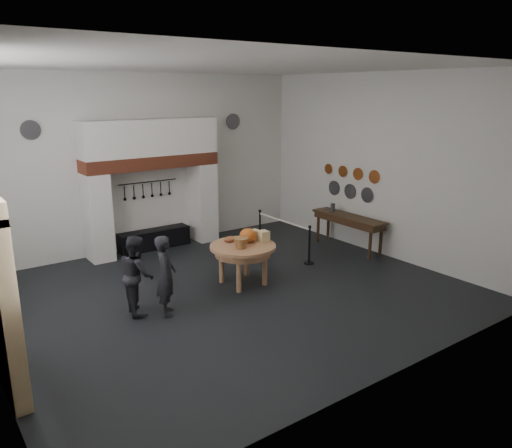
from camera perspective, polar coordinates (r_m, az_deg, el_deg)
floor at (r=10.46m, az=-2.84°, el=-7.78°), size 9.00×8.00×0.02m
ceiling at (r=9.66m, az=-3.20°, el=17.66°), size 9.00×8.00×0.02m
wall_back at (r=13.31m, az=-12.51°, el=6.89°), size 9.00×0.02×4.50m
wall_front at (r=6.89m, az=15.43°, el=-0.68°), size 9.00×0.02×4.50m
wall_right at (r=12.80m, az=14.25°, el=6.47°), size 0.02×8.00×4.50m
chimney_pier_left at (r=12.69m, az=-17.66°, el=0.74°), size 0.55×0.70×2.15m
chimney_pier_right at (r=13.86m, az=-6.06°, el=2.53°), size 0.55×0.70×2.15m
hearth_brick_band at (r=12.98m, az=-11.89°, el=6.99°), size 3.50×0.72×0.32m
chimney_hood at (r=12.92m, az=-12.04°, el=9.67°), size 3.50×0.70×0.90m
iron_range at (r=13.48m, az=-11.55°, el=-1.68°), size 1.90×0.45×0.50m
utensil_rail at (r=13.31m, az=-12.24°, el=4.72°), size 1.60×0.02×0.02m
door_jamb_near at (r=7.02m, az=-26.27°, el=-9.70°), size 0.22×0.30×2.60m
work_table at (r=10.61m, az=-1.51°, el=-2.60°), size 1.55×1.55×0.07m
pumpkin at (r=10.75m, az=-0.94°, el=-1.31°), size 0.36×0.36×0.31m
cheese_block_big at (r=10.81m, az=0.82°, el=-1.41°), size 0.22×0.22×0.24m
cheese_block_small at (r=11.03m, az=-0.19°, el=-1.17°), size 0.18×0.18×0.20m
wicker_basket at (r=10.37m, az=-1.73°, el=-2.18°), size 0.35×0.35×0.22m
bread_loaf at (r=10.81m, az=-3.00°, el=-1.73°), size 0.31×0.18×0.13m
visitor_near at (r=9.36m, az=-10.25°, el=-5.80°), size 0.57×0.66×1.53m
visitor_far at (r=9.56m, az=-13.47°, el=-5.62°), size 0.68×0.81×1.50m
side_table at (r=13.20m, az=10.55°, el=0.81°), size 0.55×2.20×0.06m
pewter_jug at (r=13.57m, az=8.76°, el=1.89°), size 0.12×0.12×0.22m
copper_pan_a at (r=12.94m, az=13.37°, el=5.26°), size 0.03×0.34×0.34m
copper_pan_b at (r=13.30m, az=11.58°, el=5.62°), size 0.03×0.32×0.32m
copper_pan_c at (r=13.67m, az=9.89°, el=5.95°), size 0.03×0.30×0.30m
copper_pan_d at (r=14.05m, az=8.28°, el=6.26°), size 0.03×0.28×0.28m
pewter_plate_left at (r=13.16m, az=12.59°, el=3.25°), size 0.03×0.40×0.40m
pewter_plate_mid at (r=13.55m, az=10.70°, el=3.69°), size 0.03×0.40×0.40m
pewter_plate_right at (r=13.96m, az=8.92°, el=4.10°), size 0.03×0.40×0.40m
pewter_plate_back_left at (r=12.36m, az=-24.37°, el=9.76°), size 0.44×0.03×0.44m
pewter_plate_back_right at (r=14.47m, az=-2.64°, el=11.63°), size 0.44×0.03×0.44m
barrier_post_near at (r=12.03m, az=6.11°, el=-2.49°), size 0.05×0.05×0.90m
barrier_post_far at (r=13.51m, az=0.45°, el=-0.44°), size 0.05×0.05×0.90m
barrier_rope at (r=12.65m, az=3.14°, el=0.33°), size 0.04×2.00×0.04m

